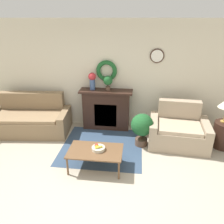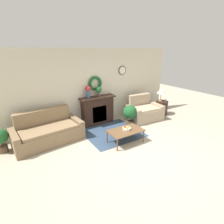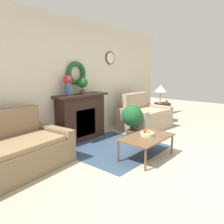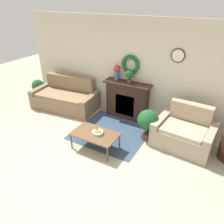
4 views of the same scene
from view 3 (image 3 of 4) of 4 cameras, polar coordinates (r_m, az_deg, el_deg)
The scene contains 14 objects.
ground_plane at distance 3.77m, azimuth 17.97°, elevation -14.27°, with size 16.00×16.00×0.00m, color #ADA38E.
floor_rug at distance 4.54m, azimuth 0.47°, elevation -9.32°, with size 1.80×1.73×0.01m.
wall_back at distance 5.02m, azimuth -10.14°, elevation 8.26°, with size 6.80×0.17×2.70m.
fireplace at distance 4.99m, azimuth -8.04°, elevation -1.25°, with size 1.32×0.41×1.05m.
couch_left at distance 3.73m, azimuth -26.24°, elevation -9.90°, with size 2.06×1.15×0.94m.
loveseat_right at distance 5.99m, azimuth 8.35°, elevation -1.25°, with size 1.37×1.04×0.94m.
coffee_table at distance 4.00m, azimuth 9.05°, elevation -6.81°, with size 1.03×0.63×0.40m.
fruit_bowl at distance 4.03m, azimuth 9.16°, elevation -5.57°, with size 0.25×0.25×0.12m.
side_table_by_loveseat at distance 6.85m, azimuth 12.94°, elevation -0.12°, with size 0.50×0.50×0.59m.
table_lamp at distance 6.72m, azimuth 12.58°, elevation 5.97°, with size 0.36×0.36×0.55m.
mug at distance 6.86m, azimuth 14.13°, elevation 2.70°, with size 0.08×0.08×0.09m.
vase_on_mantel_left at distance 4.68m, azimuth -11.48°, elevation 7.31°, with size 0.19×0.19×0.43m.
potted_plant_on_mantel at distance 4.92m, azimuth -7.72°, elevation 7.39°, with size 0.23×0.23×0.37m.
potted_plant_floor_by_loveseat at distance 5.18m, azimuth 5.22°, elevation -1.35°, with size 0.51×0.51×0.77m.
Camera 3 is at (-3.20, -1.23, 1.57)m, focal length 35.00 mm.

